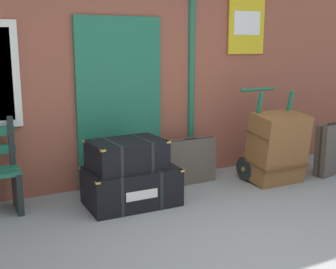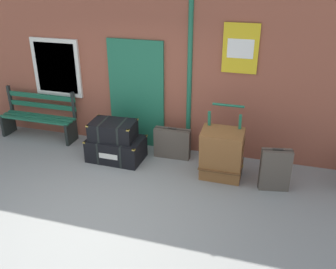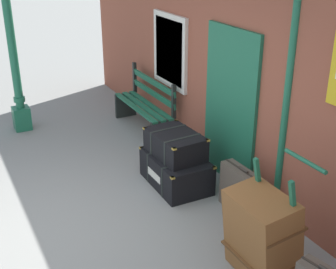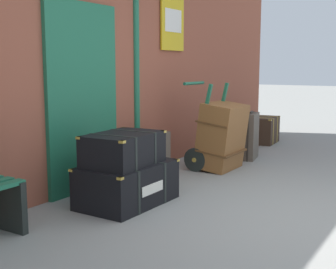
# 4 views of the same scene
# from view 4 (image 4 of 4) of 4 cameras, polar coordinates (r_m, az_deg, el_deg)

# --- Properties ---
(ground_plane) EXTENTS (60.00, 60.00, 0.00)m
(ground_plane) POSITION_cam_4_polar(r_m,az_deg,el_deg) (4.45, 16.66, -10.28)
(ground_plane) COLOR gray
(brick_facade) EXTENTS (10.40, 0.35, 3.20)m
(brick_facade) POSITION_cam_4_polar(r_m,az_deg,el_deg) (5.48, -10.20, 10.36)
(brick_facade) COLOR brown
(brick_facade) RESTS_ON ground
(steamer_trunk_base) EXTENTS (1.02, 0.67, 0.43)m
(steamer_trunk_base) POSITION_cam_4_polar(r_m,az_deg,el_deg) (4.75, -5.10, -6.13)
(steamer_trunk_base) COLOR black
(steamer_trunk_base) RESTS_ON ground
(steamer_trunk_middle) EXTENTS (0.84, 0.59, 0.33)m
(steamer_trunk_middle) POSITION_cam_4_polar(r_m,az_deg,el_deg) (4.64, -5.58, -1.80)
(steamer_trunk_middle) COLOR black
(steamer_trunk_middle) RESTS_ON steamer_trunk_base
(porters_trolley) EXTENTS (0.71, 0.62, 1.19)m
(porters_trolley) POSITION_cam_4_polar(r_m,az_deg,el_deg) (6.41, 5.27, -1.74)
(porters_trolley) COLOR black
(porters_trolley) RESTS_ON ground
(large_brown_trunk) EXTENTS (0.70, 0.54, 0.93)m
(large_brown_trunk) POSITION_cam_4_polar(r_m,az_deg,el_deg) (6.30, 6.72, -0.17)
(large_brown_trunk) COLOR brown
(large_brown_trunk) RESTS_ON ground
(suitcase_brown) EXTENTS (0.69, 0.20, 0.61)m
(suitcase_brown) POSITION_cam_4_polar(r_m,az_deg,el_deg) (5.72, -2.18, -2.80)
(suitcase_brown) COLOR #51473D
(suitcase_brown) RESTS_ON ground
(suitcase_oxblood) EXTENTS (0.50, 0.26, 0.74)m
(suitcase_oxblood) POSITION_cam_4_polar(r_m,az_deg,el_deg) (7.09, 10.23, -0.20)
(suitcase_oxblood) COLOR #51473D
(suitcase_oxblood) RESTS_ON ground
(corner_trunk) EXTENTS (0.73, 0.55, 0.49)m
(corner_trunk) POSITION_cam_4_polar(r_m,az_deg,el_deg) (8.64, 11.66, 0.57)
(corner_trunk) COLOR #332319
(corner_trunk) RESTS_ON ground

